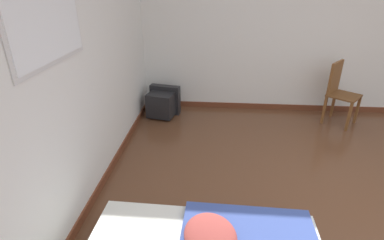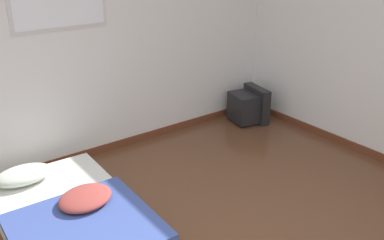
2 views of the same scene
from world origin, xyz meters
TOP-DOWN VIEW (x-y plane):
  - wall_back at (0.00, 2.65)m, footprint 8.21×0.08m
  - mattress_bed at (-0.34, 1.49)m, footprint 1.10×1.83m
  - crt_tv at (2.49, 2.27)m, footprint 0.49×0.51m

SIDE VIEW (x-z plane):
  - mattress_bed at x=-0.34m, z-range -0.04..0.29m
  - crt_tv at x=2.49m, z-range -0.01..0.45m
  - wall_back at x=0.00m, z-range -0.01..2.59m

